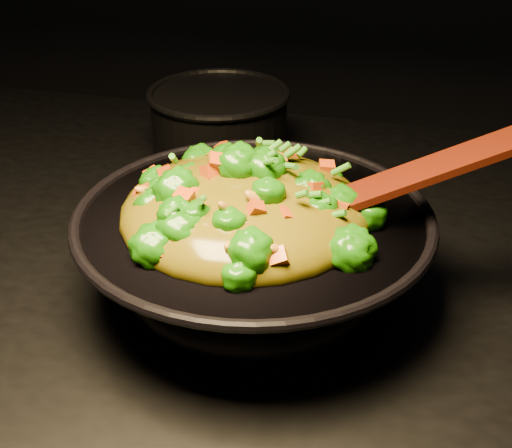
% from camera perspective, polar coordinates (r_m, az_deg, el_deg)
% --- Properties ---
extents(wok, '(0.42, 0.42, 0.10)m').
position_cam_1_polar(wok, '(0.74, -0.19, -2.69)').
color(wok, black).
rests_on(wok, stovetop).
extents(stir_fry, '(0.33, 0.33, 0.09)m').
position_cam_1_polar(stir_fry, '(0.69, -0.93, 3.69)').
color(stir_fry, '#1B6507').
rests_on(stir_fry, wok).
extents(spatula, '(0.27, 0.11, 0.12)m').
position_cam_1_polar(spatula, '(0.70, 12.29, 3.73)').
color(spatula, black).
rests_on(spatula, wok).
extents(back_pot, '(0.23, 0.23, 0.11)m').
position_cam_1_polar(back_pot, '(1.04, -2.95, 7.79)').
color(back_pot, black).
rests_on(back_pot, stovetop).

